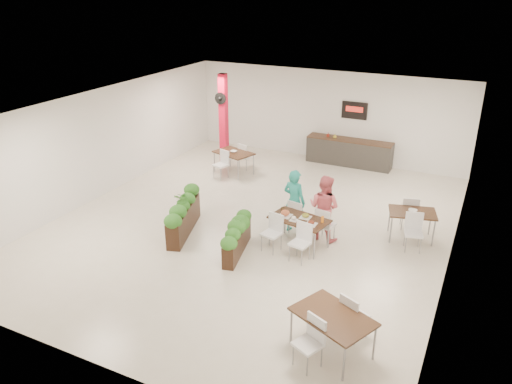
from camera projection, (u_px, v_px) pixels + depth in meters
ground at (253, 223)px, 13.51m from camera, size 12.00×12.00×0.00m
room_shell at (253, 153)px, 12.72m from camera, size 10.10×12.10×3.22m
red_column at (223, 119)px, 17.20m from camera, size 0.40×0.41×3.20m
service_counter at (349, 152)px, 17.59m from camera, size 3.00×0.64×2.20m
main_table at (299, 223)px, 12.13m from camera, size 1.53×1.82×0.92m
diner_man at (294, 201)px, 12.74m from camera, size 0.69×0.52×1.72m
diner_woman at (324, 208)px, 12.42m from camera, size 0.93×0.79×1.70m
planter_left at (183, 213)px, 12.83m from camera, size 0.96×2.08×1.14m
planter_right at (237, 235)px, 11.86m from camera, size 0.70×1.72×0.91m
side_table_a at (234, 155)px, 16.76m from camera, size 1.47×1.67×0.92m
side_table_b at (412, 216)px, 12.48m from camera, size 1.30×1.67×0.92m
side_table_c at (333, 321)px, 8.63m from camera, size 1.61×1.65×0.92m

